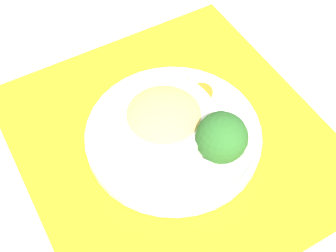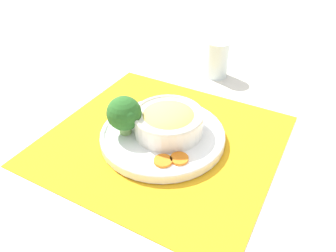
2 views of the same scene
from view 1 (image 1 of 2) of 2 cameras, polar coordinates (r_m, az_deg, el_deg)
name	(u,v)px [view 1 (image 1 of 2)]	position (r m, az deg, el deg)	size (l,w,h in m)	color
ground_plane	(173,140)	(0.74, 0.63, -1.67)	(4.00, 4.00, 0.00)	beige
placemat	(173,139)	(0.73, 0.64, -1.58)	(0.52, 0.50, 0.00)	orange
plate	(173,134)	(0.72, 0.65, -0.98)	(0.27, 0.27, 0.02)	white
bowl	(164,120)	(0.70, -0.51, 0.70)	(0.15, 0.15, 0.06)	silver
broccoli_floret	(222,137)	(0.66, 6.57, -1.40)	(0.07, 0.07, 0.09)	#84AD5B
carrot_slice_near	(202,92)	(0.77, 4.12, 4.16)	(0.04, 0.04, 0.01)	orange
carrot_slice_middle	(183,87)	(0.77, 1.81, 4.81)	(0.04, 0.04, 0.01)	orange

